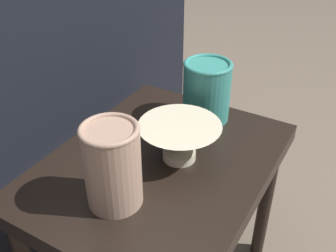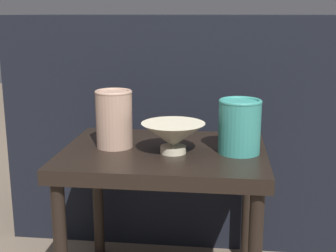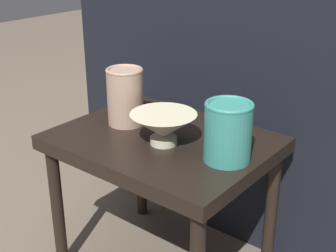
% 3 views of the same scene
% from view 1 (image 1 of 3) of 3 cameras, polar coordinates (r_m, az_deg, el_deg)
% --- Properties ---
extents(table, '(0.58, 0.44, 0.44)m').
position_cam_1_polar(table, '(0.89, -1.23, -7.92)').
color(table, black).
rests_on(table, ground_plane).
extents(couch_backdrop, '(1.20, 0.50, 0.81)m').
position_cam_1_polar(couch_backdrop, '(1.18, -23.17, 1.82)').
color(couch_backdrop, black).
rests_on(couch_backdrop, ground_plane).
extents(bowl, '(0.18, 0.18, 0.08)m').
position_cam_1_polar(bowl, '(0.83, 1.68, -1.90)').
color(bowl, beige).
rests_on(bowl, table).
extents(vase_textured_left, '(0.11, 0.11, 0.17)m').
position_cam_1_polar(vase_textured_left, '(0.71, -8.07, -5.60)').
color(vase_textured_left, tan).
rests_on(vase_textured_left, table).
extents(vase_colorful_right, '(0.12, 0.12, 0.15)m').
position_cam_1_polar(vase_colorful_right, '(0.96, 5.64, 5.23)').
color(vase_colorful_right, teal).
rests_on(vase_colorful_right, table).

